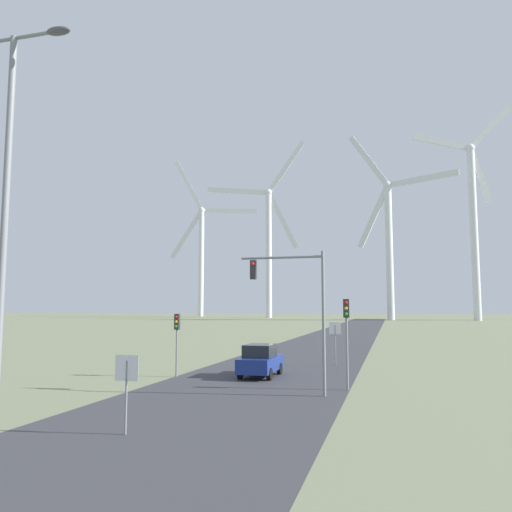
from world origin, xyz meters
The scene contains 12 objects.
road_surface centered at (0.00, 48.00, 0.00)m, with size 10.00×240.00×0.01m.
streetlamp centered at (-2.67, 6.22, 6.98)m, with size 3.49×0.32×11.30m.
stop_sign_near centered at (-1.08, 9.89, 1.71)m, with size 0.81×0.07×2.45m.
stop_sign_far centered at (3.25, 30.20, 2.04)m, with size 0.81×0.07×2.91m.
traffic_light_post_near_left centered at (-4.92, 22.24, 2.62)m, with size 0.28×0.34×3.56m.
traffic_light_post_near_right centered at (4.90, 20.14, 3.17)m, with size 0.28×0.34×4.34m.
traffic_light_mast_overhead centered at (2.77, 18.19, 4.55)m, with size 3.93×0.35×6.50m.
car_approaching centered at (-0.30, 23.54, 0.91)m, with size 1.88×4.10×1.83m.
wind_turbine_far_left centered at (-71.34, 194.90, 29.04)m, with size 37.63×7.40×67.74m.
wind_turbine_left centered at (-36.59, 174.75, 29.48)m, with size 36.88×6.38×66.70m.
wind_turbine_center centered at (6.82, 153.88, 26.46)m, with size 32.42×9.78×59.92m.
wind_turbine_right centered at (31.10, 152.71, 30.84)m, with size 29.09×7.15×64.60m.
Camera 1 is at (7.02, -4.45, 3.95)m, focal length 35.00 mm.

